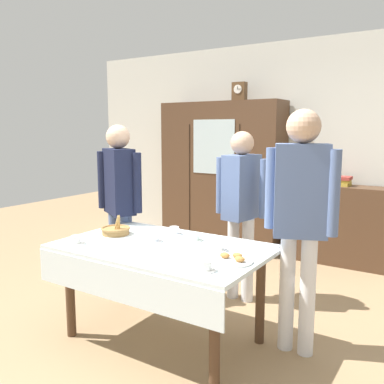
{
  "coord_description": "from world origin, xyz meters",
  "views": [
    {
      "loc": [
        1.8,
        -2.61,
        1.6
      ],
      "look_at": [
        0.0,
        0.2,
        1.09
      ],
      "focal_mm": 38.98,
      "sensor_mm": 36.0,
      "label": 1
    }
  ],
  "objects_px": {
    "tea_cup_near_left": "(154,238)",
    "tea_cup_far_right": "(206,267)",
    "tea_cup_front_edge": "(219,247)",
    "spoon_near_right": "(158,260)",
    "person_beside_shelf": "(241,200)",
    "person_behind_table_left": "(300,207)",
    "bread_basket": "(116,230)",
    "dining_table": "(160,260)",
    "bookshelf_low": "(341,225)",
    "mantel_clock": "(239,92)",
    "spoon_far_left": "(215,244)",
    "book_stack": "(344,181)",
    "tea_cup_far_left": "(195,237)",
    "tea_cup_back_edge": "(174,231)",
    "tea_cup_near_right": "(77,240)",
    "person_near_right_end": "(119,194)",
    "pastry_plate": "(232,260)",
    "wall_cabinet": "(222,175)"
  },
  "relations": [
    {
      "from": "tea_cup_near_left",
      "to": "tea_cup_far_right",
      "type": "height_order",
      "value": "same"
    },
    {
      "from": "tea_cup_front_edge",
      "to": "spoon_near_right",
      "type": "bearing_deg",
      "value": -118.92
    },
    {
      "from": "tea_cup_near_left",
      "to": "tea_cup_far_right",
      "type": "xyz_separation_m",
      "value": [
        0.68,
        -0.36,
        0.0
      ]
    },
    {
      "from": "spoon_near_right",
      "to": "person_beside_shelf",
      "type": "bearing_deg",
      "value": 91.58
    },
    {
      "from": "person_behind_table_left",
      "to": "bread_basket",
      "type": "bearing_deg",
      "value": -167.37
    },
    {
      "from": "tea_cup_far_right",
      "to": "dining_table",
      "type": "bearing_deg",
      "value": 153.05
    },
    {
      "from": "tea_cup_far_right",
      "to": "person_beside_shelf",
      "type": "distance_m",
      "value": 1.4
    },
    {
      "from": "bookshelf_low",
      "to": "spoon_near_right",
      "type": "distance_m",
      "value": 2.97
    },
    {
      "from": "mantel_clock",
      "to": "person_beside_shelf",
      "type": "bearing_deg",
      "value": -62.67
    },
    {
      "from": "person_beside_shelf",
      "to": "tea_cup_near_left",
      "type": "bearing_deg",
      "value": -105.75
    },
    {
      "from": "person_behind_table_left",
      "to": "person_beside_shelf",
      "type": "height_order",
      "value": "person_behind_table_left"
    },
    {
      "from": "tea_cup_near_left",
      "to": "spoon_far_left",
      "type": "relative_size",
      "value": 1.09
    },
    {
      "from": "book_stack",
      "to": "tea_cup_far_left",
      "type": "bearing_deg",
      "value": -103.5
    },
    {
      "from": "dining_table",
      "to": "tea_cup_back_edge",
      "type": "relative_size",
      "value": 11.99
    },
    {
      "from": "tea_cup_front_edge",
      "to": "person_behind_table_left",
      "type": "bearing_deg",
      "value": 28.62
    },
    {
      "from": "tea_cup_front_edge",
      "to": "tea_cup_near_right",
      "type": "relative_size",
      "value": 1.0
    },
    {
      "from": "dining_table",
      "to": "tea_cup_far_right",
      "type": "distance_m",
      "value": 0.64
    },
    {
      "from": "tea_cup_near_right",
      "to": "spoon_far_left",
      "type": "xyz_separation_m",
      "value": [
        0.89,
        0.55,
        -0.02
      ]
    },
    {
      "from": "tea_cup_back_edge",
      "to": "spoon_near_right",
      "type": "height_order",
      "value": "tea_cup_back_edge"
    },
    {
      "from": "mantel_clock",
      "to": "spoon_far_left",
      "type": "distance_m",
      "value": 2.84
    },
    {
      "from": "book_stack",
      "to": "person_near_right_end",
      "type": "distance_m",
      "value": 2.64
    },
    {
      "from": "pastry_plate",
      "to": "person_behind_table_left",
      "type": "height_order",
      "value": "person_behind_table_left"
    },
    {
      "from": "tea_cup_near_right",
      "to": "dining_table",
      "type": "bearing_deg",
      "value": 26.5
    },
    {
      "from": "tea_cup_far_left",
      "to": "pastry_plate",
      "type": "relative_size",
      "value": 0.46
    },
    {
      "from": "dining_table",
      "to": "bread_basket",
      "type": "relative_size",
      "value": 6.5
    },
    {
      "from": "tea_cup_near_left",
      "to": "tea_cup_far_right",
      "type": "distance_m",
      "value": 0.77
    },
    {
      "from": "mantel_clock",
      "to": "tea_cup_back_edge",
      "type": "bearing_deg",
      "value": -76.66
    },
    {
      "from": "book_stack",
      "to": "pastry_plate",
      "type": "distance_m",
      "value": 2.68
    },
    {
      "from": "tea_cup_far_right",
      "to": "spoon_far_left",
      "type": "xyz_separation_m",
      "value": [
        -0.24,
        0.55,
        -0.02
      ]
    },
    {
      "from": "mantel_clock",
      "to": "tea_cup_front_edge",
      "type": "distance_m",
      "value": 2.97
    },
    {
      "from": "dining_table",
      "to": "person_beside_shelf",
      "type": "relative_size",
      "value": 0.99
    },
    {
      "from": "tea_cup_far_left",
      "to": "spoon_near_right",
      "type": "xyz_separation_m",
      "value": [
        0.06,
        -0.55,
        -0.02
      ]
    },
    {
      "from": "bread_basket",
      "to": "person_near_right_end",
      "type": "distance_m",
      "value": 0.58
    },
    {
      "from": "tea_cup_far_left",
      "to": "person_behind_table_left",
      "type": "distance_m",
      "value": 0.84
    },
    {
      "from": "bread_basket",
      "to": "spoon_near_right",
      "type": "relative_size",
      "value": 2.02
    },
    {
      "from": "tea_cup_far_right",
      "to": "tea_cup_far_left",
      "type": "xyz_separation_m",
      "value": [
        -0.43,
        0.56,
        0.0
      ]
    },
    {
      "from": "tea_cup_near_right",
      "to": "tea_cup_far_right",
      "type": "bearing_deg",
      "value": 0.09
    },
    {
      "from": "wall_cabinet",
      "to": "spoon_far_left",
      "type": "relative_size",
      "value": 16.43
    },
    {
      "from": "dining_table",
      "to": "mantel_clock",
      "type": "height_order",
      "value": "mantel_clock"
    },
    {
      "from": "tea_cup_back_edge",
      "to": "person_beside_shelf",
      "type": "xyz_separation_m",
      "value": [
        0.27,
        0.69,
        0.19
      ]
    },
    {
      "from": "wall_cabinet",
      "to": "person_beside_shelf",
      "type": "relative_size",
      "value": 1.24
    },
    {
      "from": "spoon_near_right",
      "to": "tea_cup_back_edge",
      "type": "bearing_deg",
      "value": 116.13
    },
    {
      "from": "bread_basket",
      "to": "tea_cup_near_right",
      "type": "bearing_deg",
      "value": -97.92
    },
    {
      "from": "person_beside_shelf",
      "to": "bread_basket",
      "type": "bearing_deg",
      "value": -125.23
    },
    {
      "from": "bookshelf_low",
      "to": "person_near_right_end",
      "type": "xyz_separation_m",
      "value": [
        -1.55,
        -2.14,
        0.53
      ]
    },
    {
      "from": "spoon_far_left",
      "to": "tea_cup_near_right",
      "type": "bearing_deg",
      "value": -148.15
    },
    {
      "from": "bookshelf_low",
      "to": "tea_cup_back_edge",
      "type": "height_order",
      "value": "bookshelf_low"
    },
    {
      "from": "mantel_clock",
      "to": "bread_basket",
      "type": "height_order",
      "value": "mantel_clock"
    },
    {
      "from": "tea_cup_near_left",
      "to": "person_beside_shelf",
      "type": "height_order",
      "value": "person_beside_shelf"
    },
    {
      "from": "wall_cabinet",
      "to": "spoon_near_right",
      "type": "relative_size",
      "value": 16.43
    }
  ]
}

